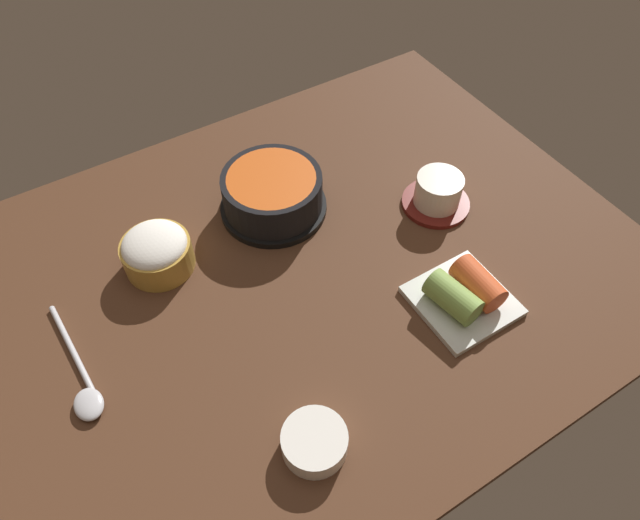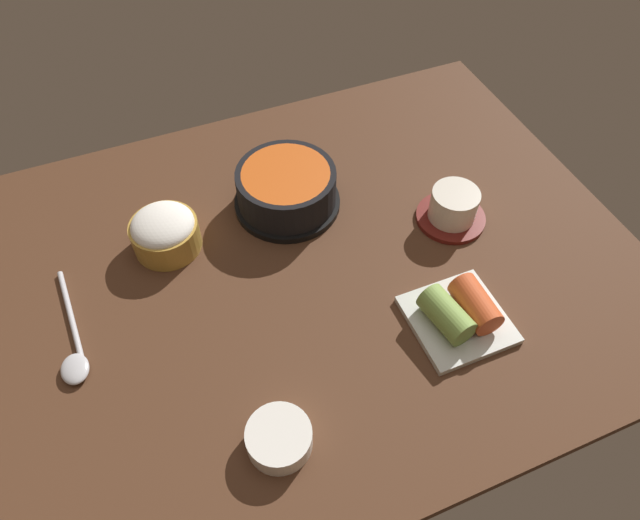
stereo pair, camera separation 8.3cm
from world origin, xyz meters
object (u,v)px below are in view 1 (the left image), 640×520
stone_pot (272,193)px  spoon (83,386)px  tea_cup_with_saucer (436,192)px  side_bowl_near (314,442)px  rice_bowl (156,251)px  kimchi_plate (464,294)px

stone_pot → spoon: bearing=-157.3°
tea_cup_with_saucer → side_bowl_near: 44.74cm
rice_bowl → side_bowl_near: 36.01cm
side_bowl_near → kimchi_plate: bearing=13.5°
stone_pot → kimchi_plate: 33.14cm
rice_bowl → side_bowl_near: (5.19, -35.60, -1.61)cm
side_bowl_near → tea_cup_with_saucer: bearing=32.9°
rice_bowl → kimchi_plate: 44.36cm
side_bowl_near → spoon: (-21.07, 21.96, -1.07)cm
stone_pot → rice_bowl: size_ratio=1.67×
spoon → tea_cup_with_saucer: bearing=2.3°
stone_pot → tea_cup_with_saucer: (22.84, -12.59, -0.91)cm
stone_pot → tea_cup_with_saucer: bearing=-28.9°
stone_pot → side_bowl_near: (-14.70, -36.91, -1.90)cm
tea_cup_with_saucer → rice_bowl: bearing=165.2°
stone_pot → tea_cup_with_saucer: stone_pot is taller
spoon → side_bowl_near: bearing=-46.2°
stone_pot → side_bowl_near: bearing=-111.7°
stone_pot → kimchi_plate: (13.86, -30.07, -1.47)cm
tea_cup_with_saucer → stone_pot: bearing=151.1°
rice_bowl → tea_cup_with_saucer: (42.73, -11.29, -0.62)cm
kimchi_plate → spoon: bearing=163.0°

